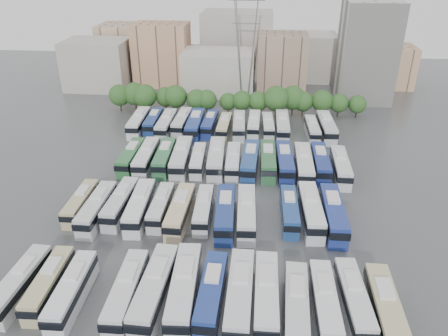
# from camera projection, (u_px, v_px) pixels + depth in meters

# --- Properties ---
(ground) EXTENTS (220.00, 220.00, 0.00)m
(ground) POSITION_uv_depth(u_px,v_px,m) (218.00, 201.00, 73.53)
(ground) COLOR #424447
(ground) RESTS_ON ground
(tree_line) EXTENTS (64.73, 7.76, 7.95)m
(tree_line) POSITION_uv_depth(u_px,v_px,m) (227.00, 99.00, 109.10)
(tree_line) COLOR black
(tree_line) RESTS_ON ground
(city_buildings) EXTENTS (102.00, 35.00, 20.00)m
(city_buildings) POSITION_uv_depth(u_px,v_px,m) (218.00, 56.00, 134.26)
(city_buildings) COLOR #9E998E
(city_buildings) RESTS_ON ground
(apartment_tower) EXTENTS (14.00, 14.00, 26.00)m
(apartment_tower) POSITION_uv_depth(u_px,v_px,m) (367.00, 52.00, 116.27)
(apartment_tower) COLOR silver
(apartment_tower) RESTS_ON ground
(electricity_pylon) EXTENTS (9.00, 6.91, 33.83)m
(electricity_pylon) POSITION_uv_depth(u_px,v_px,m) (246.00, 34.00, 109.20)
(electricity_pylon) COLOR slate
(electricity_pylon) RESTS_ON ground
(bus_r0_s0) EXTENTS (3.07, 11.93, 3.71)m
(bus_r0_s0) POSITION_uv_depth(u_px,v_px,m) (20.00, 283.00, 52.89)
(bus_r0_s0) COLOR silver
(bus_r0_s0) RESTS_ON ground
(bus_r0_s1) EXTENTS (2.83, 11.38, 3.55)m
(bus_r0_s1) POSITION_uv_depth(u_px,v_px,m) (49.00, 283.00, 53.04)
(bus_r0_s1) COLOR tan
(bus_r0_s1) RESTS_ON ground
(bus_r0_s2) EXTENTS (2.86, 11.87, 3.71)m
(bus_r0_s2) POSITION_uv_depth(u_px,v_px,m) (72.00, 291.00, 51.77)
(bus_r0_s2) COLOR silver
(bus_r0_s2) RESTS_ON ground
(bus_r0_s4) EXTENTS (2.87, 12.37, 3.87)m
(bus_r0_s4) POSITION_uv_depth(u_px,v_px,m) (127.00, 292.00, 51.52)
(bus_r0_s4) COLOR silver
(bus_r0_s4) RESTS_ON ground
(bus_r0_s5) EXTENTS (3.46, 13.54, 4.21)m
(bus_r0_s5) POSITION_uv_depth(u_px,v_px,m) (155.00, 289.00, 51.64)
(bus_r0_s5) COLOR silver
(bus_r0_s5) RESTS_ON ground
(bus_r0_s6) EXTENTS (3.56, 13.65, 4.25)m
(bus_r0_s6) POSITION_uv_depth(u_px,v_px,m) (184.00, 289.00, 51.68)
(bus_r0_s6) COLOR silver
(bus_r0_s6) RESTS_ON ground
(bus_r0_s7) EXTENTS (2.96, 12.28, 3.83)m
(bus_r0_s7) POSITION_uv_depth(u_px,v_px,m) (212.00, 293.00, 51.28)
(bus_r0_s7) COLOR navy
(bus_r0_s7) RESTS_ON ground
(bus_r0_s8) EXTENTS (2.99, 13.34, 4.18)m
(bus_r0_s8) POSITION_uv_depth(u_px,v_px,m) (240.00, 295.00, 50.79)
(bus_r0_s8) COLOR silver
(bus_r0_s8) RESTS_ON ground
(bus_r0_s9) EXTENTS (2.83, 12.76, 4.00)m
(bus_r0_s9) POSITION_uv_depth(u_px,v_px,m) (266.00, 296.00, 50.83)
(bus_r0_s9) COLOR silver
(bus_r0_s9) RESTS_ON ground
(bus_r0_s10) EXTENTS (3.19, 12.40, 3.86)m
(bus_r0_s10) POSITION_uv_depth(u_px,v_px,m) (296.00, 307.00, 49.37)
(bus_r0_s10) COLOR silver
(bus_r0_s10) RESTS_ON ground
(bus_r0_s11) EXTENTS (2.77, 12.03, 3.76)m
(bus_r0_s11) POSITION_uv_depth(u_px,v_px,m) (325.00, 303.00, 49.94)
(bus_r0_s11) COLOR silver
(bus_r0_s11) RESTS_ON ground
(bus_r0_s12) EXTENTS (3.18, 12.01, 3.73)m
(bus_r0_s12) POSITION_uv_depth(u_px,v_px,m) (354.00, 300.00, 50.41)
(bus_r0_s12) COLOR silver
(bus_r0_s12) RESTS_ON ground
(bus_r0_s13) EXTENTS (2.95, 12.71, 3.98)m
(bus_r0_s13) POSITION_uv_depth(u_px,v_px,m) (385.00, 310.00, 48.78)
(bus_r0_s13) COLOR #C0B484
(bus_r0_s13) RESTS_ON ground
(bus_r1_s0) EXTENTS (2.51, 11.06, 3.46)m
(bus_r1_s0) POSITION_uv_depth(u_px,v_px,m) (81.00, 203.00, 69.69)
(bus_r1_s0) COLOR tan
(bus_r1_s0) RESTS_ON ground
(bus_r1_s1) EXTENTS (2.80, 12.37, 3.87)m
(bus_r1_s1) POSITION_uv_depth(u_px,v_px,m) (97.00, 208.00, 67.87)
(bus_r1_s1) COLOR silver
(bus_r1_s1) RESTS_ON ground
(bus_r1_s2) EXTENTS (2.99, 12.21, 3.81)m
(bus_r1_s2) POSITION_uv_depth(u_px,v_px,m) (121.00, 203.00, 69.34)
(bus_r1_s2) COLOR silver
(bus_r1_s2) RESTS_ON ground
(bus_r1_s3) EXTENTS (3.32, 12.78, 3.98)m
(bus_r1_s3) POSITION_uv_depth(u_px,v_px,m) (140.00, 206.00, 68.23)
(bus_r1_s3) COLOR white
(bus_r1_s3) RESTS_ON ground
(bus_r1_s4) EXTENTS (2.43, 11.09, 3.48)m
(bus_r1_s4) POSITION_uv_depth(u_px,v_px,m) (161.00, 206.00, 68.68)
(bus_r1_s4) COLOR silver
(bus_r1_s4) RESTS_ON ground
(bus_r1_s5) EXTENTS (3.01, 12.46, 3.89)m
(bus_r1_s5) POSITION_uv_depth(u_px,v_px,m) (180.00, 211.00, 67.17)
(bus_r1_s5) COLOR beige
(bus_r1_s5) RESTS_ON ground
(bus_r1_s6) EXTENTS (2.76, 11.18, 3.49)m
(bus_r1_s6) POSITION_uv_depth(u_px,v_px,m) (204.00, 209.00, 68.00)
(bus_r1_s6) COLOR silver
(bus_r1_s6) RESTS_ON ground
(bus_r1_s7) EXTENTS (3.39, 12.90, 4.01)m
(bus_r1_s7) POSITION_uv_depth(u_px,v_px,m) (225.00, 213.00, 66.61)
(bus_r1_s7) COLOR navy
(bus_r1_s7) RESTS_ON ground
(bus_r1_s8) EXTENTS (3.28, 12.77, 3.97)m
(bus_r1_s8) POSITION_uv_depth(u_px,v_px,m) (246.00, 213.00, 66.59)
(bus_r1_s8) COLOR silver
(bus_r1_s8) RESTS_ON ground
(bus_r1_s10) EXTENTS (2.72, 11.49, 3.59)m
(bus_r1_s10) POSITION_uv_depth(u_px,v_px,m) (289.00, 210.00, 67.54)
(bus_r1_s10) COLOR navy
(bus_r1_s10) RESTS_ON ground
(bus_r1_s11) EXTENTS (3.39, 13.18, 4.10)m
(bus_r1_s11) POSITION_uv_depth(u_px,v_px,m) (311.00, 210.00, 67.08)
(bus_r1_s11) COLOR silver
(bus_r1_s11) RESTS_ON ground
(bus_r1_s12) EXTENTS (2.97, 13.37, 4.19)m
(bus_r1_s12) POSITION_uv_depth(u_px,v_px,m) (333.00, 214.00, 66.17)
(bus_r1_s12) COLOR navy
(bus_r1_s12) RESTS_ON ground
(bus_r2_s1) EXTENTS (2.72, 12.32, 3.86)m
(bus_r2_s1) POSITION_uv_depth(u_px,v_px,m) (131.00, 157.00, 84.38)
(bus_r2_s1) COLOR #2E6B3A
(bus_r2_s1) RESTS_ON ground
(bus_r2_s2) EXTENTS (3.05, 12.91, 4.03)m
(bus_r2_s2) POSITION_uv_depth(u_px,v_px,m) (147.00, 157.00, 84.01)
(bus_r2_s2) COLOR silver
(bus_r2_s2) RESTS_ON ground
(bus_r2_s3) EXTENTS (3.17, 12.71, 3.96)m
(bus_r2_s3) POSITION_uv_depth(u_px,v_px,m) (165.00, 157.00, 84.07)
(bus_r2_s3) COLOR #2F6D43
(bus_r2_s3) RESTS_ON ground
(bus_r2_s4) EXTENTS (3.55, 13.77, 4.29)m
(bus_r2_s4) POSITION_uv_depth(u_px,v_px,m) (181.00, 158.00, 83.57)
(bus_r2_s4) COLOR silver
(bus_r2_s4) RESTS_ON ground
(bus_r2_s5) EXTENTS (2.93, 11.07, 3.44)m
(bus_r2_s5) POSITION_uv_depth(u_px,v_px,m) (198.00, 160.00, 83.56)
(bus_r2_s5) COLOR white
(bus_r2_s5) RESTS_ON ground
(bus_r2_s6) EXTENTS (3.64, 13.72, 4.26)m
(bus_r2_s6) POSITION_uv_depth(u_px,v_px,m) (216.00, 158.00, 83.29)
(bus_r2_s6) COLOR silver
(bus_r2_s6) RESTS_ON ground
(bus_r2_s7) EXTENTS (2.89, 11.79, 3.68)m
(bus_r2_s7) POSITION_uv_depth(u_px,v_px,m) (233.00, 161.00, 82.85)
(bus_r2_s7) COLOR silver
(bus_r2_s7) RESTS_ON ground
(bus_r2_s8) EXTENTS (3.34, 13.29, 4.14)m
(bus_r2_s8) POSITION_uv_depth(u_px,v_px,m) (250.00, 161.00, 82.45)
(bus_r2_s8) COLOR navy
(bus_r2_s8) RESTS_ON ground
(bus_r2_s9) EXTENTS (3.11, 12.91, 4.03)m
(bus_r2_s9) POSITION_uv_depth(u_px,v_px,m) (268.00, 160.00, 82.77)
(bus_r2_s9) COLOR #2A6337
(bus_r2_s9) RESTS_ON ground
(bus_r2_s10) EXTENTS (3.33, 13.18, 4.11)m
(bus_r2_s10) POSITION_uv_depth(u_px,v_px,m) (285.00, 162.00, 82.17)
(bus_r2_s10) COLOR navy
(bus_r2_s10) RESTS_ON ground
(bus_r2_s11) EXTENTS (2.98, 13.59, 4.26)m
(bus_r2_s11) POSITION_uv_depth(u_px,v_px,m) (304.00, 165.00, 80.85)
(bus_r2_s11) COLOR silver
(bus_r2_s11) RESTS_ON ground
(bus_r2_s12) EXTENTS (2.79, 12.78, 4.01)m
(bus_r2_s12) POSITION_uv_depth(u_px,v_px,m) (321.00, 163.00, 81.94)
(bus_r2_s12) COLOR navy
(bus_r2_s12) RESTS_ON ground
(bus_r2_s13) EXTENTS (3.01, 12.69, 3.97)m
(bus_r2_s13) POSITION_uv_depth(u_px,v_px,m) (340.00, 167.00, 80.48)
(bus_r2_s13) COLOR silver
(bus_r2_s13) RESTS_ON ground
(bus_r3_s0) EXTENTS (3.23, 13.18, 4.11)m
(bus_r3_s0) POSITION_uv_depth(u_px,v_px,m) (139.00, 122.00, 100.53)
(bus_r3_s0) COLOR silver
(bus_r3_s0) RESTS_ON ground
(bus_r3_s1) EXTENTS (2.92, 12.01, 3.75)m
(bus_r3_s1) POSITION_uv_depth(u_px,v_px,m) (153.00, 121.00, 101.42)
(bus_r3_s1) COLOR navy
(bus_r3_s1) RESTS_ON ground
(bus_r3_s2) EXTENTS (2.84, 12.95, 4.06)m
(bus_r3_s2) POSITION_uv_depth(u_px,v_px,m) (166.00, 124.00, 99.41)
(bus_r3_s2) COLOR silver
(bus_r3_s2) RESTS_ON ground
(bus_r3_s3) EXTENTS (3.07, 12.61, 3.94)m
(bus_r3_s3) POSITION_uv_depth(u_px,v_px,m) (182.00, 122.00, 100.83)
(bus_r3_s3) COLOR silver
(bus_r3_s3) RESTS_ON ground
(bus_r3_s4) EXTENTS (3.09, 13.71, 4.29)m
(bus_r3_s4) POSITION_uv_depth(u_px,v_px,m) (195.00, 125.00, 98.89)
(bus_r3_s4) COLOR navy
(bus_r3_s4) RESTS_ON ground
(bus_r3_s5) EXTENTS (2.97, 11.85, 3.69)m
(bus_r3_s5) POSITION_uv_depth(u_px,v_px,m) (210.00, 124.00, 100.18)
(bus_r3_s5) COLOR navy
(bus_r3_s5) RESTS_ON ground
(bus_r3_s6) EXTENTS (2.78, 11.47, 3.58)m
(bus_r3_s6) POSITION_uv_depth(u_px,v_px,m) (224.00, 126.00, 98.96)
(bus_r3_s6) COLOR #C9BD8A
(bus_r3_s6) RESTS_ON ground
(bus_r3_s7) EXTENTS (3.26, 12.38, 3.85)m
(bus_r3_s7) POSITION_uv_depth(u_px,v_px,m) (239.00, 125.00, 99.22)
(bus_r3_s7) COLOR silver
(bus_r3_s7) RESTS_ON ground
(bus_r3_s8) EXTENTS (2.73, 11.91, 3.73)m
(bus_r3_s8) POSITION_uv_depth(u_px,v_px,m) (254.00, 124.00, 99.94)
(bus_r3_s8) COLOR silver
(bus_r3_s8) RESTS_ON ground
(bus_r3_s9) EXTENTS (2.97, 11.23, 3.49)m
(bus_r3_s9) POSITION_uv_depth(u_px,v_px,m) (268.00, 126.00, 99.36)
(bus_r3_s9) COLOR silver
(bus_r3_s9) RESTS_ON ground
(bus_r3_s10) EXTENTS (2.96, 13.22, 4.14)m
(bus_r3_s10) POSITION_uv_depth(u_px,v_px,m) (282.00, 126.00, 98.36)
(bus_r3_s10) COLOR silver
(bus_r3_s10) RESTS_ON ground
(bus_r3_s12) EXTENTS (2.92, 11.42, 3.56)m
(bus_r3_s12) POSITION_uv_depth(u_px,v_px,m) (312.00, 129.00, 97.44)
(bus_r3_s12) COLOR silver
(bus_r3_s12) RESTS_ON ground
(bus_r3_s13) EXTENTS (3.50, 13.57, 4.22)m
(bus_r3_s13) POSITION_uv_depth(u_px,v_px,m) (326.00, 127.00, 97.65)
(bus_r3_s13) COLOR silver
(bus_r3_s13) RESTS_ON ground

